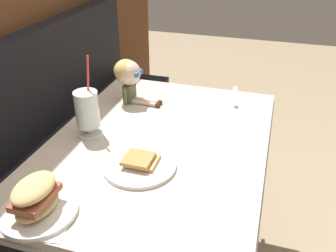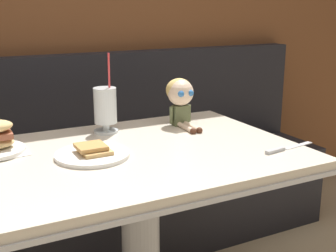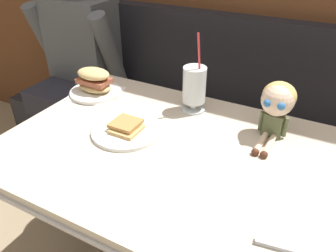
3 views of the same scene
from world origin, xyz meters
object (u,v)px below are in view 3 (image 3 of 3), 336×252
object	(u,v)px
seated_doll	(277,103)
diner_patron	(79,52)
toast_plate	(127,130)
milkshake_glass	(194,87)
butter_knife	(289,249)
sandwich_plate	(95,84)

from	to	relation	value
seated_doll	diner_patron	world-z (taller)	diner_patron
toast_plate	seated_doll	xyz separation A→B (m)	(0.46, 0.22, 0.12)
milkshake_glass	butter_knife	bearing A→B (deg)	-47.14
butter_knife	seated_doll	xyz separation A→B (m)	(-0.15, 0.46, 0.12)
milkshake_glass	diner_patron	world-z (taller)	diner_patron
seated_doll	diner_patron	xyz separation A→B (m)	(-1.17, 0.35, -0.13)
seated_doll	diner_patron	bearing A→B (deg)	163.40
butter_knife	toast_plate	bearing A→B (deg)	158.45
milkshake_glass	seated_doll	bearing A→B (deg)	-6.75
toast_plate	sandwich_plate	distance (m)	0.35
toast_plate	milkshake_glass	xyz separation A→B (m)	(0.14, 0.26, 0.09)
toast_plate	diner_patron	xyz separation A→B (m)	(-0.71, 0.57, -0.01)
butter_knife	seated_doll	distance (m)	0.50
seated_doll	diner_patron	distance (m)	1.23
sandwich_plate	butter_knife	size ratio (longest dim) A/B	0.98
milkshake_glass	sandwich_plate	world-z (taller)	milkshake_glass
toast_plate	seated_doll	size ratio (longest dim) A/B	1.14
diner_patron	butter_knife	bearing A→B (deg)	-31.62
milkshake_glass	toast_plate	bearing A→B (deg)	-118.62
toast_plate	diner_patron	distance (m)	0.91
seated_doll	sandwich_plate	bearing A→B (deg)	-177.76
milkshake_glass	sandwich_plate	bearing A→B (deg)	-171.28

